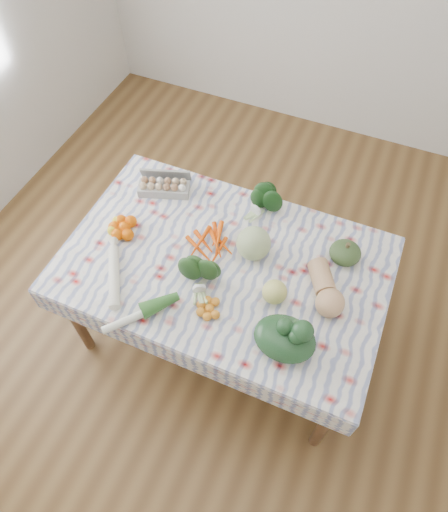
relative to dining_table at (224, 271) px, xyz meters
The scene contains 16 objects.
ground 0.68m from the dining_table, ahead, with size 4.50×4.50×0.00m, color brown.
dining_table is the anchor object (origin of this frame).
tablecloth 0.08m from the dining_table, ahead, with size 1.66×1.06×0.01m, color white.
egg_carton 0.61m from the dining_table, 148.05° to the left, with size 0.29×0.12×0.08m, color #A6A6A1.
carrot_bunch 0.17m from the dining_table, 139.24° to the left, with size 0.25×0.22×0.04m, color #E94D06.
kale_bunch 0.44m from the dining_table, 82.65° to the left, with size 0.18×0.16×0.16m, color #123511.
kabocha_squash 0.63m from the dining_table, 25.38° to the left, with size 0.16×0.16×0.11m, color #385227.
cabbage 0.24m from the dining_table, 43.93° to the left, with size 0.18×0.18×0.18m, color #A3B87C.
butternut_squash 0.55m from the dining_table, ahead, with size 0.14×0.30×0.14m, color tan.
orange_cluster 0.58m from the dining_table, behind, with size 0.21×0.21×0.07m, color #EA5D02.
broccoli 0.23m from the dining_table, 110.41° to the right, with size 0.17×0.17×0.12m, color #21471B.
mandarin_cluster 0.31m from the dining_table, 80.92° to the right, with size 0.15×0.15×0.05m, color orange.
grapefruit 0.35m from the dining_table, 18.10° to the right, with size 0.12×0.12×0.12m, color #D6D669.
spinach_bag 0.55m from the dining_table, 36.05° to the right, with size 0.28×0.23×0.13m, color #17351A.
daikon 0.57m from the dining_table, 146.28° to the right, with size 0.05×0.05×0.37m, color white.
leek 0.51m from the dining_table, 118.64° to the right, with size 0.04×0.04×0.37m, color white.
Camera 1 is at (0.52, -1.22, 2.70)m, focal length 32.00 mm.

